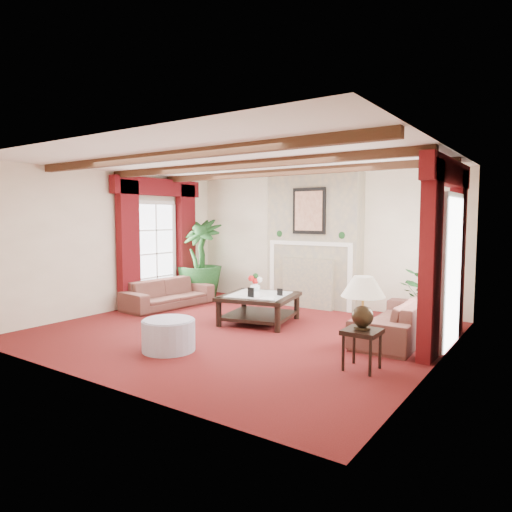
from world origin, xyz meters
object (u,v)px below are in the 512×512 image
Objects in this scene: side_table at (362,350)px; sofa_left at (168,289)px; coffee_table at (259,309)px; sofa_right at (398,311)px; ottoman at (169,335)px; potted_palm at (200,276)px.

sofa_left is at bearing 163.06° from side_table.
sofa_left reaches higher than coffee_table.
sofa_left is 4.60m from sofa_right.
sofa_left is 1.64× the size of coffee_table.
coffee_table is 1.64× the size of ottoman.
potted_palm is (-4.76, 0.93, 0.08)m from sofa_right.
sofa_right is 2.93× the size of ottoman.
sofa_left is 3.98× the size of side_table.
potted_palm is 5.49m from side_table.
ottoman is (2.35, -3.33, -0.28)m from potted_palm.
side_table is at bearing -101.30° from sofa_left.
potted_palm is at bearing 140.81° from coffee_table.
sofa_right is at bearing 44.95° from ottoman.
coffee_table is at bearing -83.57° from sofa_right.
potted_palm is 4.09m from ottoman.
sofa_left is at bearing -82.21° from potted_palm.
side_table is at bearing 16.72° from ottoman.
coffee_table is at bearing -27.00° from potted_palm.
side_table is 0.68× the size of ottoman.
sofa_right is at bearing -11.04° from potted_palm.
potted_palm is at bearing 125.23° from ottoman.
coffee_table is 2.43× the size of side_table.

